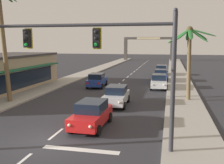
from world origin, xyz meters
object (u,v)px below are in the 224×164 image
object	(u,v)px
sedan_lead_at_stop_bar	(91,114)
sedan_parked_nearest_kerb	(161,75)
sedan_oncoming_far	(97,80)
sedan_parked_far_kerb	(159,81)
sedan_parked_mid_kerb	(162,70)
town_gateway_arch	(148,45)
palm_left_second	(1,24)
traffic_signal_mast	(98,50)
palm_right_second	(189,46)
sedan_third_in_queue	(116,95)

from	to	relation	value
sedan_lead_at_stop_bar	sedan_parked_nearest_kerb	xyz separation A→B (m)	(3.62, 21.38, 0.00)
sedan_lead_at_stop_bar	sedan_oncoming_far	xyz separation A→B (m)	(-3.81, 14.96, 0.00)
sedan_oncoming_far	sedan_parked_far_kerb	bearing A→B (deg)	4.23
sedan_lead_at_stop_bar	sedan_parked_mid_kerb	world-z (taller)	same
sedan_parked_mid_kerb	town_gateway_arch	world-z (taller)	town_gateway_arch
sedan_parked_mid_kerb	palm_left_second	size ratio (longest dim) A/B	0.44
traffic_signal_mast	sedan_parked_nearest_kerb	bearing A→B (deg)	84.68
sedan_oncoming_far	sedan_parked_far_kerb	distance (m)	7.42
sedan_lead_at_stop_bar	sedan_parked_mid_kerb	distance (m)	28.69
traffic_signal_mast	sedan_parked_mid_kerb	world-z (taller)	traffic_signal_mast
sedan_lead_at_stop_bar	palm_left_second	size ratio (longest dim) A/B	0.44
traffic_signal_mast	palm_right_second	bearing A→B (deg)	67.84
sedan_third_in_queue	sedan_parked_nearest_kerb	distance (m)	15.53
sedan_parked_mid_kerb	sedan_parked_nearest_kerb	bearing A→B (deg)	-88.67
sedan_lead_at_stop_bar	sedan_parked_far_kerb	bearing A→B (deg)	76.97
sedan_oncoming_far	sedan_parked_far_kerb	size ratio (longest dim) A/B	1.01
sedan_parked_nearest_kerb	sedan_parked_mid_kerb	xyz separation A→B (m)	(-0.17, 7.11, 0.00)
sedan_parked_mid_kerb	sedan_parked_far_kerb	size ratio (longest dim) A/B	1.00
sedan_parked_nearest_kerb	town_gateway_arch	size ratio (longest dim) A/B	0.31
sedan_oncoming_far	sedan_parked_nearest_kerb	xyz separation A→B (m)	(7.43, 6.41, 0.00)
sedan_parked_far_kerb	palm_left_second	size ratio (longest dim) A/B	0.44
sedan_parked_far_kerb	palm_left_second	distance (m)	17.85
sedan_parked_far_kerb	sedan_lead_at_stop_bar	bearing A→B (deg)	-103.03
palm_left_second	sedan_parked_far_kerb	bearing A→B (deg)	38.44
sedan_parked_nearest_kerb	palm_left_second	bearing A→B (deg)	-128.95
traffic_signal_mast	sedan_parked_mid_kerb	bearing A→B (deg)	86.17
traffic_signal_mast	sedan_parked_nearest_kerb	xyz separation A→B (m)	(2.28, 24.52, -4.12)
palm_left_second	palm_right_second	xyz separation A→B (m)	(15.96, 4.22, -1.87)
sedan_oncoming_far	traffic_signal_mast	bearing A→B (deg)	-74.12
sedan_parked_nearest_kerb	town_gateway_arch	bearing A→B (deg)	97.03
sedan_oncoming_far	palm_right_second	world-z (taller)	palm_right_second
sedan_oncoming_far	palm_left_second	bearing A→B (deg)	-120.17
palm_right_second	town_gateway_arch	distance (m)	55.64
palm_left_second	palm_right_second	bearing A→B (deg)	14.80
sedan_third_in_queue	traffic_signal_mast	bearing A→B (deg)	-84.05
sedan_oncoming_far	sedan_parked_far_kerb	world-z (taller)	same
town_gateway_arch	sedan_parked_far_kerb	bearing A→B (deg)	-83.84
palm_right_second	town_gateway_arch	xyz separation A→B (m)	(-8.08, 55.04, -0.56)
sedan_parked_far_kerb	palm_right_second	distance (m)	8.01
sedan_parked_nearest_kerb	town_gateway_arch	world-z (taller)	town_gateway_arch
sedan_parked_mid_kerb	town_gateway_arch	distance (m)	36.40
sedan_third_in_queue	sedan_parked_far_kerb	bearing A→B (deg)	70.88
sedan_parked_far_kerb	traffic_signal_mast	bearing A→B (deg)	-96.90
traffic_signal_mast	sedan_third_in_queue	size ratio (longest dim) A/B	2.54
sedan_parked_mid_kerb	town_gateway_arch	bearing A→B (deg)	98.15
traffic_signal_mast	palm_left_second	distance (m)	13.78
sedan_lead_at_stop_bar	sedan_parked_mid_kerb	xyz separation A→B (m)	(3.45, 28.48, 0.00)
traffic_signal_mast	town_gateway_arch	world-z (taller)	town_gateway_arch
sedan_third_in_queue	sedan_parked_nearest_kerb	size ratio (longest dim) A/B	1.00
palm_left_second	palm_right_second	world-z (taller)	palm_left_second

